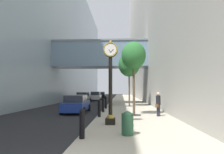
% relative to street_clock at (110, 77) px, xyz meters
% --- Properties ---
extents(ground_plane, '(110.00, 110.00, 0.00)m').
position_rel_street_clock_xyz_m(ground_plane, '(-1.19, 20.71, -2.80)').
color(ground_plane, '#262628').
rests_on(ground_plane, ground).
extents(sidewalk_right, '(5.54, 80.00, 0.14)m').
position_rel_street_clock_xyz_m(sidewalk_right, '(1.58, 23.71, -2.73)').
color(sidewalk_right, '#BCB29E').
rests_on(sidewalk_right, ground).
extents(building_block_left, '(22.92, 80.00, 27.85)m').
position_rel_street_clock_xyz_m(building_block_left, '(-13.67, 23.64, 11.06)').
color(building_block_left, '#93A8B7').
rests_on(building_block_left, ground).
extents(street_clock, '(0.84, 0.55, 4.84)m').
position_rel_street_clock_xyz_m(street_clock, '(0.00, 0.00, 0.00)').
color(street_clock, black).
rests_on(street_clock, sidewalk_right).
extents(bollard_nearest, '(0.23, 0.23, 1.19)m').
position_rel_street_clock_xyz_m(bollard_nearest, '(-0.96, -3.00, -2.04)').
color(bollard_nearest, black).
rests_on(bollard_nearest, sidewalk_right).
extents(bollard_third, '(0.23, 0.23, 1.19)m').
position_rel_street_clock_xyz_m(bollard_third, '(-0.96, 2.64, -2.04)').
color(bollard_third, black).
rests_on(bollard_third, sidewalk_right).
extents(bollard_fourth, '(0.23, 0.23, 1.19)m').
position_rel_street_clock_xyz_m(bollard_fourth, '(-0.96, 5.46, -2.04)').
color(bollard_fourth, black).
rests_on(bollard_fourth, sidewalk_right).
extents(bollard_fifth, '(0.23, 0.23, 1.19)m').
position_rel_street_clock_xyz_m(bollard_fifth, '(-0.96, 8.28, -2.04)').
color(bollard_fifth, black).
rests_on(bollard_fifth, sidewalk_right).
extents(street_tree_near, '(1.91, 1.91, 5.75)m').
position_rel_street_clock_xyz_m(street_tree_near, '(1.60, 3.68, 1.93)').
color(street_tree_near, '#333335').
rests_on(street_tree_near, sidewalk_right).
extents(street_tree_mid_near, '(2.59, 2.59, 6.53)m').
position_rel_street_clock_xyz_m(street_tree_mid_near, '(1.60, 11.30, 2.35)').
color(street_tree_mid_near, '#333335').
rests_on(street_tree_mid_near, sidewalk_right).
extents(trash_bin, '(0.53, 0.53, 1.05)m').
position_rel_street_clock_xyz_m(trash_bin, '(0.89, -2.33, -2.13)').
color(trash_bin, '#234C33').
rests_on(trash_bin, sidewalk_right).
extents(pedestrian_walking, '(0.49, 0.52, 1.77)m').
position_rel_street_clock_xyz_m(pedestrian_walking, '(3.37, 3.23, -1.72)').
color(pedestrian_walking, '#23232D').
rests_on(pedestrian_walking, sidewalk_right).
extents(car_white_near, '(2.16, 4.63, 1.74)m').
position_rel_street_clock_xyz_m(car_white_near, '(-4.38, 24.80, -1.96)').
color(car_white_near, silver).
rests_on(car_white_near, ground).
extents(car_blue_mid, '(2.15, 4.15, 1.61)m').
position_rel_street_clock_xyz_m(car_blue_mid, '(-3.49, 5.98, -2.02)').
color(car_blue_mid, navy).
rests_on(car_blue_mid, ground).
extents(car_black_far, '(2.15, 4.12, 1.61)m').
position_rel_street_clock_xyz_m(car_black_far, '(-4.14, 32.71, -2.02)').
color(car_black_far, black).
rests_on(car_black_far, ground).
extents(car_grey_trailing, '(2.10, 4.09, 1.67)m').
position_rel_street_clock_xyz_m(car_grey_trailing, '(-5.72, 19.19, -1.99)').
color(car_grey_trailing, slate).
rests_on(car_grey_trailing, ground).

